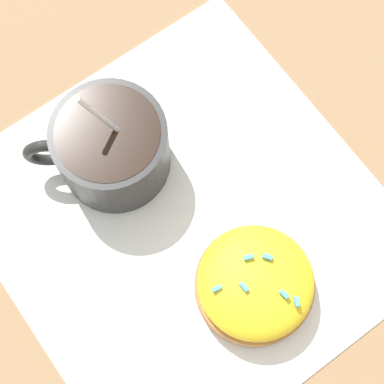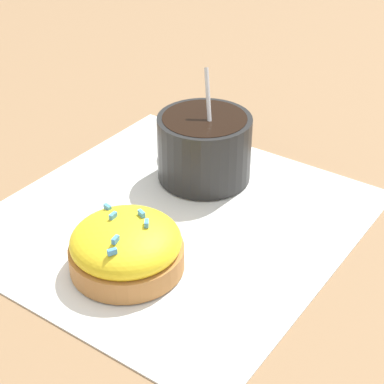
{
  "view_description": "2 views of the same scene",
  "coord_description": "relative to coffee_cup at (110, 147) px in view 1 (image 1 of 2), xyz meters",
  "views": [
    {
      "loc": [
        0.1,
        -0.09,
        0.5
      ],
      "look_at": [
        -0.01,
        0.01,
        0.03
      ],
      "focal_mm": 60.0,
      "sensor_mm": 36.0,
      "label": 1
    },
    {
      "loc": [
        0.4,
        0.23,
        0.33
      ],
      "look_at": [
        -0.0,
        0.02,
        0.03
      ],
      "focal_mm": 60.0,
      "sensor_mm": 36.0,
      "label": 2
    }
  ],
  "objects": [
    {
      "name": "ground_plane",
      "position": [
        0.08,
        0.01,
        -0.04
      ],
      "size": [
        3.0,
        3.0,
        0.0
      ],
      "primitive_type": "plane",
      "color": "#93704C"
    },
    {
      "name": "coffee_cup",
      "position": [
        0.0,
        0.0,
        0.0
      ],
      "size": [
        0.09,
        0.1,
        0.11
      ],
      "color": "black",
      "rests_on": "paper_napkin"
    },
    {
      "name": "frosted_pastry",
      "position": [
        0.15,
        0.01,
        -0.02
      ],
      "size": [
        0.09,
        0.09,
        0.05
      ],
      "color": "#B2753D",
      "rests_on": "paper_napkin"
    },
    {
      "name": "paper_napkin",
      "position": [
        0.08,
        0.01,
        -0.04
      ],
      "size": [
        0.34,
        0.33,
        0.0
      ],
      "color": "white",
      "rests_on": "ground_plane"
    }
  ]
}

